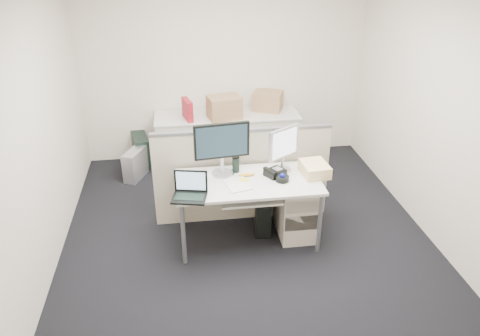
{
  "coord_description": "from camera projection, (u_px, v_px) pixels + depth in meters",
  "views": [
    {
      "loc": [
        -0.67,
        -4.2,
        3.06
      ],
      "look_at": [
        -0.06,
        0.15,
        0.81
      ],
      "focal_mm": 35.0,
      "sensor_mm": 36.0,
      "label": 1
    }
  ],
  "objects": [
    {
      "name": "monitor_small",
      "position": [
        283.0,
        150.0,
        4.94
      ],
      "size": [
        0.44,
        0.38,
        0.49
      ],
      "primitive_type": "cube",
      "rotation": [
        0.0,
        0.0,
        0.57
      ],
      "color": "#B7B7BC",
      "rests_on": "desk"
    },
    {
      "name": "wall_right",
      "position": [
        440.0,
        115.0,
        4.81
      ],
      "size": [
        0.02,
        4.5,
        2.7
      ],
      "primitive_type": "cube",
      "color": "beige",
      "rests_on": "ground"
    },
    {
      "name": "cardboard_box_right",
      "position": [
        268.0,
        102.0,
        6.67
      ],
      "size": [
        0.49,
        0.44,
        0.29
      ],
      "primitive_type": "cube",
      "rotation": [
        0.0,
        0.0,
        -0.4
      ],
      "color": "olive",
      "rests_on": "back_counter"
    },
    {
      "name": "paper_stack",
      "position": [
        238.0,
        185.0,
        4.76
      ],
      "size": [
        0.29,
        0.33,
        0.01
      ],
      "primitive_type": "cube",
      "rotation": [
        0.0,
        0.0,
        0.23
      ],
      "color": "silver",
      "rests_on": "desk"
    },
    {
      "name": "wall_back",
      "position": [
        224.0,
        66.0,
        6.55
      ],
      "size": [
        4.0,
        0.02,
        2.7
      ],
      "primitive_type": "cube",
      "color": "beige",
      "rests_on": "ground"
    },
    {
      "name": "monitor_main",
      "position": [
        222.0,
        149.0,
        4.84
      ],
      "size": [
        0.6,
        0.29,
        0.58
      ],
      "primitive_type": "cube",
      "rotation": [
        0.0,
        0.0,
        0.11
      ],
      "color": "black",
      "rests_on": "desk"
    },
    {
      "name": "floor",
      "position": [
        248.0,
        239.0,
        5.18
      ],
      "size": [
        4.0,
        4.5,
        0.01
      ],
      "primitive_type": "cube",
      "color": "black",
      "rests_on": "ground"
    },
    {
      "name": "cardboard_box_left",
      "position": [
        224.0,
        108.0,
        6.37
      ],
      "size": [
        0.49,
        0.4,
        0.32
      ],
      "primitive_type": "cube",
      "rotation": [
        0.0,
        0.0,
        0.19
      ],
      "color": "olive",
      "rests_on": "back_counter"
    },
    {
      "name": "desk_phone",
      "position": [
        275.0,
        173.0,
        4.94
      ],
      "size": [
        0.25,
        0.24,
        0.06
      ],
      "primitive_type": "cube",
      "rotation": [
        0.0,
        0.0,
        0.55
      ],
      "color": "black",
      "rests_on": "desk"
    },
    {
      "name": "drawer_pedestal",
      "position": [
        296.0,
        207.0,
        5.14
      ],
      "size": [
        0.4,
        0.55,
        0.65
      ],
      "primitive_type": "cube",
      "color": "#B9B29F",
      "rests_on": "floor"
    },
    {
      "name": "sticky_pad",
      "position": [
        243.0,
        180.0,
        4.84
      ],
      "size": [
        0.12,
        0.12,
        0.01
      ],
      "primitive_type": "cube",
      "rotation": [
        0.0,
        0.0,
        -0.41
      ],
      "color": "yellow",
      "rests_on": "desk"
    },
    {
      "name": "cubicle_partition",
      "position": [
        242.0,
        176.0,
        5.32
      ],
      "size": [
        2.0,
        0.06,
        1.1
      ],
      "primitive_type": "cube",
      "color": "#AFA58F",
      "rests_on": "floor"
    },
    {
      "name": "keyboard_tray",
      "position": [
        251.0,
        199.0,
        4.74
      ],
      "size": [
        0.62,
        0.32,
        0.02
      ],
      "primitive_type": "cube",
      "color": "silver",
      "rests_on": "desk"
    },
    {
      "name": "banana",
      "position": [
        247.0,
        175.0,
        4.93
      ],
      "size": [
        0.17,
        0.05,
        0.04
      ],
      "primitive_type": "ellipsoid",
      "rotation": [
        0.0,
        0.0,
        0.03
      ],
      "color": "yellow",
      "rests_on": "desk"
    },
    {
      "name": "back_counter",
      "position": [
        227.0,
        140.0,
        6.72
      ],
      "size": [
        2.0,
        0.6,
        0.72
      ],
      "primitive_type": "cube",
      "color": "#B9B29F",
      "rests_on": "floor"
    },
    {
      "name": "travel_mug",
      "position": [
        236.0,
        165.0,
        4.99
      ],
      "size": [
        0.08,
        0.08,
        0.16
      ],
      "primitive_type": "cylinder",
      "rotation": [
        0.0,
        0.0,
        -0.02
      ],
      "color": "black",
      "rests_on": "desk"
    },
    {
      "name": "pc_tower_spare_silver",
      "position": [
        135.0,
        164.0,
        6.37
      ],
      "size": [
        0.33,
        0.46,
        0.4
      ],
      "primitive_type": "cube",
      "rotation": [
        0.0,
        0.0,
        -0.42
      ],
      "color": "#B7B7BC",
      "rests_on": "floor"
    },
    {
      "name": "pc_tower_spare_dark",
      "position": [
        141.0,
        150.0,
        6.72
      ],
      "size": [
        0.28,
        0.51,
        0.45
      ],
      "primitive_type": "cube",
      "rotation": [
        0.0,
        0.0,
        0.2
      ],
      "color": "black",
      "rests_on": "floor"
    },
    {
      "name": "trackball",
      "position": [
        282.0,
        178.0,
        4.83
      ],
      "size": [
        0.15,
        0.15,
        0.05
      ],
      "primitive_type": "cylinder",
      "rotation": [
        0.0,
        0.0,
        0.08
      ],
      "color": "black",
      "rests_on": "desk"
    },
    {
      "name": "pc_tower_desk",
      "position": [
        263.0,
        213.0,
        5.27
      ],
      "size": [
        0.23,
        0.45,
        0.4
      ],
      "primitive_type": "cube",
      "rotation": [
        0.0,
        0.0,
        -0.14
      ],
      "color": "black",
      "rests_on": "floor"
    },
    {
      "name": "keyboard",
      "position": [
        255.0,
        194.0,
        4.77
      ],
      "size": [
        0.47,
        0.2,
        0.03
      ],
      "primitive_type": "cube",
      "rotation": [
        0.0,
        0.0,
        0.07
      ],
      "color": "black",
      "rests_on": "keyboard_tray"
    },
    {
      "name": "wall_left",
      "position": [
        35.0,
        136.0,
        4.32
      ],
      "size": [
        0.02,
        4.5,
        2.7
      ],
      "primitive_type": "cube",
      "color": "beige",
      "rests_on": "ground"
    },
    {
      "name": "manila_folders",
      "position": [
        315.0,
        169.0,
        4.95
      ],
      "size": [
        0.29,
        0.35,
        0.13
      ],
      "primitive_type": "cube",
      "rotation": [
        0.0,
        0.0,
        0.09
      ],
      "color": "beige",
      "rests_on": "desk"
    },
    {
      "name": "laptop",
      "position": [
        189.0,
        188.0,
        4.47
      ],
      "size": [
        0.37,
        0.31,
        0.25
      ],
      "primitive_type": "cube",
      "rotation": [
        0.0,
        0.0,
        -0.22
      ],
      "color": "black",
      "rests_on": "desk"
    },
    {
      "name": "desk",
      "position": [
        248.0,
        186.0,
        4.88
      ],
      "size": [
        1.5,
        0.75,
        0.73
      ],
      "color": "silver",
      "rests_on": "floor"
    },
    {
      "name": "red_binder",
      "position": [
        187.0,
        110.0,
        6.33
      ],
      "size": [
        0.15,
        0.33,
        0.3
      ],
      "primitive_type": "cube",
      "rotation": [
        0.0,
        0.0,
        0.24
      ],
      "color": "maroon",
      "rests_on": "back_counter"
    },
    {
      "name": "cellphone",
      "position": [
        231.0,
        172.0,
        5.0
      ],
      "size": [
        0.08,
        0.12,
        0.01
      ],
      "primitive_type": "cube",
      "rotation": [
        0.0,
        0.0,
        -0.23
      ],
      "color": "black",
      "rests_on": "desk"
    },
    {
      "name": "wall_front",
      "position": [
        311.0,
        276.0,
        2.58
      ],
      "size": [
        4.0,
        0.02,
        2.7
      ],
      "primitive_type": "cube",
      "color": "beige",
      "rests_on": "ground"
    }
  ]
}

